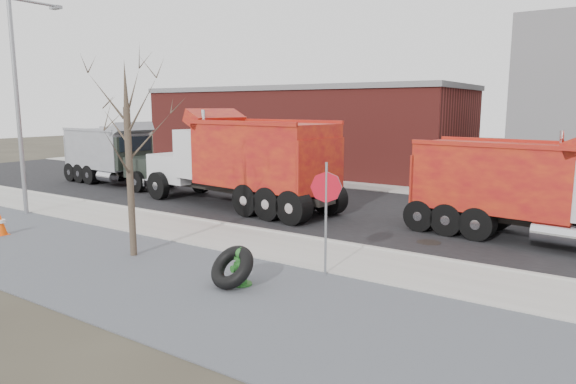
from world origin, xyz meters
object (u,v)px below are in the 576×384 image
Objects in this scene: dump_truck_red_a at (531,186)px; dump_truck_grey at (116,153)px; fire_hydrant at (241,268)px; truck_tire at (232,267)px; stop_sign at (326,199)px; dump_truck_red_b at (241,159)px.

dump_truck_grey is (-19.86, 0.59, -0.03)m from dump_truck_red_a.
fire_hydrant is 0.74× the size of truck_tire.
fire_hydrant is 17.41m from dump_truck_grey.
stop_sign is 0.29× the size of dump_truck_red_b.
fire_hydrant is 2.54m from stop_sign.
stop_sign is at bearing 148.61° from dump_truck_red_b.
dump_truck_red_b reaches higher than fire_hydrant.
dump_truck_red_b is 9.45m from dump_truck_grey.
fire_hydrant is 0.23m from truck_tire.
stop_sign is 7.07m from dump_truck_red_a.
dump_truck_red_a is at bearing 79.24° from fire_hydrant.
truck_tire is 9.44m from dump_truck_red_a.
fire_hydrant is 9.23m from dump_truck_red_a.
dump_truck_grey is (-15.09, 8.65, 1.17)m from truck_tire.
fire_hydrant is 0.33× the size of stop_sign.
stop_sign is 8.92m from dump_truck_red_b.
dump_truck_red_b is at bearing -170.27° from dump_truck_red_a.
stop_sign is at bearing 55.74° from truck_tire.
dump_truck_red_a is (3.48, 6.15, -0.19)m from stop_sign.
fire_hydrant is 0.10× the size of dump_truck_red_b.
stop_sign is 0.33× the size of dump_truck_red_a.
dump_truck_red_b reaches higher than dump_truck_red_a.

